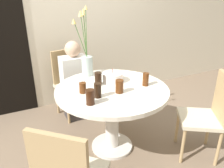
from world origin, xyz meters
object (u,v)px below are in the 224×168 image
(chair_left_flank, at_px, (70,79))
(person_guest, at_px, (75,84))
(drink_glass_5, at_px, (90,97))
(birthday_cake, at_px, (112,77))
(drink_glass_1, at_px, (83,88))
(drink_glass_3, at_px, (146,79))
(drink_glass_4, at_px, (119,86))
(drink_glass_2, at_px, (98,79))
(drink_glass_0, at_px, (98,90))
(flower_vase, at_px, (86,58))
(side_plate, at_px, (77,81))
(chair_far_back, at_px, (209,112))

(chair_left_flank, bearing_deg, person_guest, -90.00)
(drink_glass_5, xyz_separation_m, person_guest, (0.18, 1.04, -0.30))
(birthday_cake, distance_m, drink_glass_1, 0.41)
(chair_left_flank, xyz_separation_m, drink_glass_3, (0.51, -1.07, 0.29))
(drink_glass_4, bearing_deg, chair_left_flank, 99.56)
(drink_glass_2, distance_m, drink_glass_3, 0.49)
(drink_glass_0, bearing_deg, drink_glass_2, 65.88)
(flower_vase, bearing_deg, side_plate, -141.92)
(drink_glass_2, distance_m, person_guest, 0.75)
(chair_left_flank, height_order, drink_glass_0, chair_left_flank)
(drink_glass_1, relative_size, drink_glass_2, 0.74)
(drink_glass_1, relative_size, drink_glass_3, 0.76)
(chair_far_back, distance_m, drink_glass_2, 1.16)
(drink_glass_2, bearing_deg, drink_glass_0, -114.12)
(drink_glass_1, bearing_deg, drink_glass_5, -94.69)
(side_plate, bearing_deg, drink_glass_1, -96.75)
(side_plate, xyz_separation_m, drink_glass_4, (0.28, -0.46, 0.06))
(drink_glass_3, relative_size, person_guest, 0.13)
(drink_glass_0, height_order, drink_glass_4, drink_glass_0)
(drink_glass_3, bearing_deg, person_guest, 117.75)
(drink_glass_2, bearing_deg, chair_far_back, -35.68)
(chair_left_flank, height_order, drink_glass_3, chair_left_flank)
(drink_glass_5, bearing_deg, person_guest, 80.25)
(drink_glass_2, distance_m, drink_glass_4, 0.28)
(drink_glass_3, xyz_separation_m, person_guest, (-0.48, 0.91, -0.30))
(chair_left_flank, xyz_separation_m, chair_far_back, (0.99, -1.50, 0.00))
(drink_glass_3, xyz_separation_m, drink_glass_4, (-0.32, -0.03, -0.00))
(drink_glass_3, height_order, drink_glass_4, drink_glass_3)
(side_plate, height_order, person_guest, person_guest)
(birthday_cake, distance_m, side_plate, 0.39)
(chair_left_flank, distance_m, birthday_cake, 0.89)
(birthday_cake, bearing_deg, person_guest, 108.94)
(side_plate, xyz_separation_m, drink_glass_5, (-0.06, -0.56, 0.06))
(chair_far_back, relative_size, drink_glass_1, 8.83)
(drink_glass_1, xyz_separation_m, drink_glass_2, (0.21, 0.11, 0.02))
(drink_glass_4, bearing_deg, person_guest, 99.45)
(drink_glass_3, distance_m, drink_glass_4, 0.32)
(chair_left_flank, distance_m, drink_glass_4, 1.15)
(chair_far_back, bearing_deg, drink_glass_3, -98.54)
(person_guest, bearing_deg, birthday_cake, -71.06)
(drink_glass_0, distance_m, drink_glass_3, 0.55)
(birthday_cake, xyz_separation_m, side_plate, (-0.35, 0.18, -0.04))
(chair_far_back, height_order, drink_glass_1, chair_far_back)
(drink_glass_5, bearing_deg, chair_left_flank, 82.84)
(flower_vase, xyz_separation_m, drink_glass_0, (-0.12, -0.60, -0.13))
(drink_glass_2, distance_m, drink_glass_5, 0.42)
(side_plate, xyz_separation_m, drink_glass_3, (0.60, -0.43, 0.06))
(birthday_cake, distance_m, flower_vase, 0.39)
(drink_glass_3, bearing_deg, drink_glass_1, 169.39)
(chair_left_flank, xyz_separation_m, drink_glass_5, (-0.15, -1.19, 0.29))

